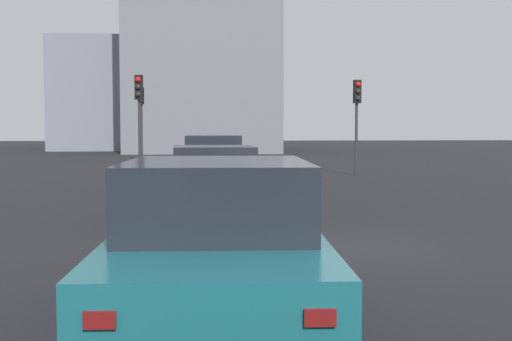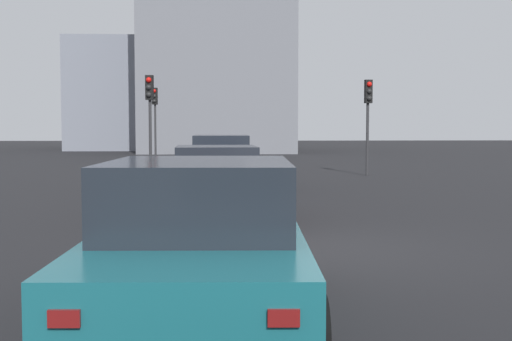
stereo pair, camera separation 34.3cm
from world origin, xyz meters
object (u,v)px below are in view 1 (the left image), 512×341
Objects in this scene: car_navy_right_lead at (213,163)px; car_maroon_right_second at (214,184)px; traffic_light_near_right at (139,104)px; traffic_light_far_left at (141,109)px; traffic_light_near_left at (357,107)px; car_teal_right_third at (218,246)px.

car_navy_right_lead is 6.78m from car_maroon_right_second.
traffic_light_near_right reaches higher than car_navy_right_lead.
traffic_light_near_right is (11.00, 2.55, 2.00)m from car_maroon_right_second.
car_navy_right_lead is 1.19× the size of traffic_light_far_left.
traffic_light_far_left is (15.70, 3.61, 2.09)m from car_navy_right_lead.
car_teal_right_third is at bearing -21.79° from traffic_light_near_left.
car_teal_right_third is at bearing 14.80° from traffic_light_far_left.
traffic_light_near_right reaches higher than traffic_light_near_left.
traffic_light_near_left is (5.09, -5.68, 1.89)m from car_navy_right_lead.
car_maroon_right_second is at bearing -30.82° from traffic_light_near_left.
car_maroon_right_second is at bearing 179.25° from car_navy_right_lead.
traffic_light_far_left is at bearing 8.88° from car_teal_right_third.
car_teal_right_third is 1.20× the size of traffic_light_far_left.
traffic_light_far_left is (29.84, 3.45, 2.11)m from car_teal_right_third.
traffic_light_near_right reaches higher than car_maroon_right_second.
car_teal_right_third is 18.64m from traffic_light_near_right.
car_navy_right_lead is at bearing -2.53° from car_maroon_right_second.
traffic_light_near_left is 14.10m from traffic_light_far_left.
car_navy_right_lead is 0.99× the size of car_teal_right_third.
traffic_light_far_left is at bearing -168.37° from traffic_light_near_right.
car_teal_right_third is at bearing 14.47° from traffic_light_near_right.
traffic_light_far_left is at bearing 7.09° from car_maroon_right_second.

